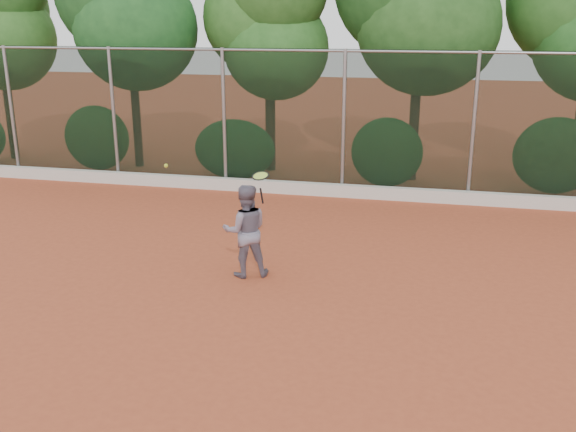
# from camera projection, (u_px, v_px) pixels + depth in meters

# --- Properties ---
(ground) EXTENTS (80.00, 80.00, 0.00)m
(ground) POSITION_uv_depth(u_px,v_px,m) (273.00, 318.00, 9.33)
(ground) COLOR #A84627
(ground) RESTS_ON ground
(concrete_curb) EXTENTS (24.00, 0.20, 0.30)m
(concrete_curb) POSITION_uv_depth(u_px,v_px,m) (341.00, 191.00, 15.64)
(concrete_curb) COLOR beige
(concrete_curb) RESTS_ON ground
(tennis_player) EXTENTS (0.93, 0.84, 1.58)m
(tennis_player) POSITION_uv_depth(u_px,v_px,m) (246.00, 231.00, 10.66)
(tennis_player) COLOR slate
(tennis_player) RESTS_ON ground
(chainlink_fence) EXTENTS (24.09, 0.09, 3.50)m
(chainlink_fence) POSITION_uv_depth(u_px,v_px,m) (344.00, 120.00, 15.31)
(chainlink_fence) COLOR black
(chainlink_fence) RESTS_ON ground
(foliage_backdrop) EXTENTS (23.70, 3.63, 7.55)m
(foliage_backdrop) POSITION_uv_depth(u_px,v_px,m) (336.00, 9.00, 16.52)
(foliage_backdrop) COLOR #3F2C18
(foliage_backdrop) RESTS_ON ground
(tennis_racket) EXTENTS (0.33, 0.32, 0.54)m
(tennis_racket) POSITION_uv_depth(u_px,v_px,m) (261.00, 178.00, 10.28)
(tennis_racket) COLOR black
(tennis_racket) RESTS_ON ground
(tennis_ball_in_flight) EXTENTS (0.07, 0.07, 0.07)m
(tennis_ball_in_flight) POSITION_uv_depth(u_px,v_px,m) (166.00, 166.00, 10.63)
(tennis_ball_in_flight) COLOR gold
(tennis_ball_in_flight) RESTS_ON ground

